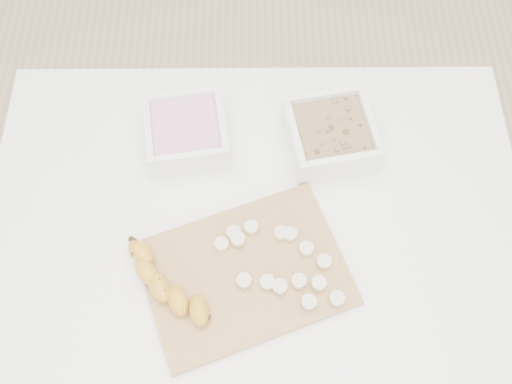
{
  "coord_description": "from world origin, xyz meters",
  "views": [
    {
      "loc": [
        -0.0,
        -0.41,
        1.71
      ],
      "look_at": [
        0.0,
        0.03,
        0.81
      ],
      "focal_mm": 40.0,
      "sensor_mm": 36.0,
      "label": 1
    }
  ],
  "objects_px": {
    "banana": "(168,285)",
    "bowl_yogurt": "(187,132)",
    "table": "(256,240)",
    "cutting_board": "(245,273)",
    "bowl_granola": "(331,135)"
  },
  "relations": [
    {
      "from": "bowl_yogurt",
      "to": "banana",
      "type": "height_order",
      "value": "bowl_yogurt"
    },
    {
      "from": "bowl_yogurt",
      "to": "banana",
      "type": "bearing_deg",
      "value": -93.4
    },
    {
      "from": "cutting_board",
      "to": "banana",
      "type": "bearing_deg",
      "value": -167.72
    },
    {
      "from": "table",
      "to": "cutting_board",
      "type": "relative_size",
      "value": 2.93
    },
    {
      "from": "bowl_granola",
      "to": "banana",
      "type": "xyz_separation_m",
      "value": [
        -0.29,
        -0.29,
        -0.01
      ]
    },
    {
      "from": "table",
      "to": "bowl_yogurt",
      "type": "bearing_deg",
      "value": 127.8
    },
    {
      "from": "table",
      "to": "cutting_board",
      "type": "height_order",
      "value": "cutting_board"
    },
    {
      "from": "bowl_granola",
      "to": "cutting_board",
      "type": "distance_m",
      "value": 0.31
    },
    {
      "from": "bowl_yogurt",
      "to": "cutting_board",
      "type": "bearing_deg",
      "value": -67.69
    },
    {
      "from": "bowl_yogurt",
      "to": "banana",
      "type": "relative_size",
      "value": 0.88
    },
    {
      "from": "bowl_yogurt",
      "to": "banana",
      "type": "distance_m",
      "value": 0.3
    },
    {
      "from": "bowl_yogurt",
      "to": "cutting_board",
      "type": "distance_m",
      "value": 0.29
    },
    {
      "from": "banana",
      "to": "bowl_yogurt",
      "type": "bearing_deg",
      "value": 52.67
    },
    {
      "from": "table",
      "to": "bowl_granola",
      "type": "height_order",
      "value": "bowl_granola"
    },
    {
      "from": "table",
      "to": "bowl_granola",
      "type": "xyz_separation_m",
      "value": [
        0.14,
        0.16,
        0.13
      ]
    }
  ]
}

